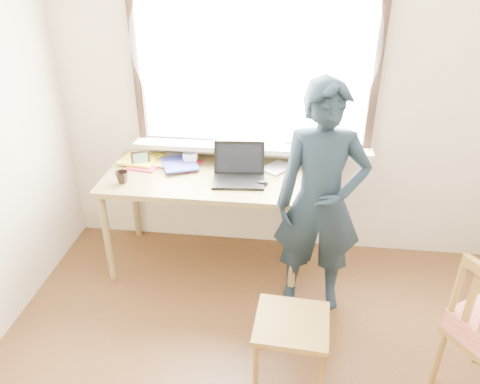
# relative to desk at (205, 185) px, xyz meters

# --- Properties ---
(room_shell) EXTENTS (3.52, 4.02, 2.61)m
(room_shell) POSITION_rel_desk_xyz_m (0.51, -1.43, 0.92)
(room_shell) COLOR beige
(room_shell) RESTS_ON ground
(desk) EXTENTS (1.49, 0.75, 0.80)m
(desk) POSITION_rel_desk_xyz_m (0.00, 0.00, 0.00)
(desk) COLOR olive
(desk) RESTS_ON ground
(laptop) EXTENTS (0.40, 0.33, 0.26)m
(laptop) POSITION_rel_desk_xyz_m (0.26, -0.03, 0.14)
(laptop) COLOR black
(laptop) RESTS_ON desk
(mug_white) EXTENTS (0.17, 0.17, 0.10)m
(mug_white) POSITION_rel_desk_xyz_m (-0.15, 0.19, 0.13)
(mug_white) COLOR white
(mug_white) RESTS_ON desk
(mug_dark) EXTENTS (0.10, 0.10, 0.09)m
(mug_dark) POSITION_rel_desk_xyz_m (-0.57, -0.19, 0.13)
(mug_dark) COLOR black
(mug_dark) RESTS_ON desk
(mouse) EXTENTS (0.09, 0.06, 0.04)m
(mouse) POSITION_rel_desk_xyz_m (0.44, -0.10, 0.10)
(mouse) COLOR black
(mouse) RESTS_ON desk
(desk_clutter) EXTENTS (0.70, 0.47, 0.04)m
(desk_clutter) POSITION_rel_desk_xyz_m (-0.35, 0.16, 0.10)
(desk_clutter) COLOR #BA2231
(desk_clutter) RESTS_ON desk
(book_a) EXTENTS (0.26, 0.31, 0.03)m
(book_a) POSITION_rel_desk_xyz_m (-0.36, 0.20, 0.10)
(book_a) COLOR white
(book_a) RESTS_ON desk
(book_b) EXTENTS (0.27, 0.28, 0.02)m
(book_b) POSITION_rel_desk_xyz_m (0.47, 0.22, 0.09)
(book_b) COLOR white
(book_b) RESTS_ON desk
(picture_frame) EXTENTS (0.14, 0.07, 0.11)m
(picture_frame) POSITION_rel_desk_xyz_m (-0.52, 0.10, 0.14)
(picture_frame) COLOR black
(picture_frame) RESTS_ON desk
(work_chair) EXTENTS (0.45, 0.43, 0.43)m
(work_chair) POSITION_rel_desk_xyz_m (0.70, -1.06, -0.35)
(work_chair) COLOR olive
(work_chair) RESTS_ON ground
(person) EXTENTS (0.62, 0.42, 1.65)m
(person) POSITION_rel_desk_xyz_m (0.85, -0.36, 0.11)
(person) COLOR black
(person) RESTS_ON ground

